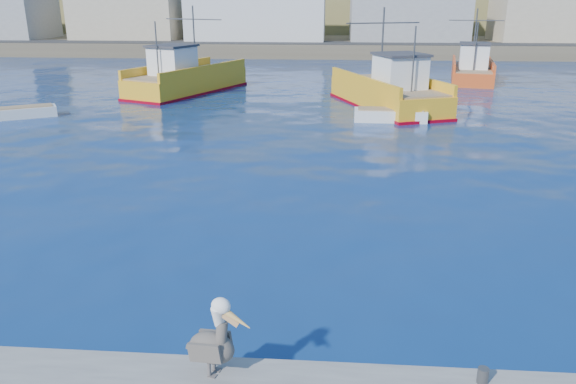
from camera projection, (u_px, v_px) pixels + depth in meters
The scene contains 8 objects.
ground at pixel (318, 303), 13.59m from camera, with size 260.00×260.00×0.00m, color #071C52.
dock_bollards at pixel (347, 369), 10.13m from camera, with size 36.20×0.20×0.30m.
trawler_yellow_a at pixel (185, 79), 43.58m from camera, with size 7.99×12.00×6.53m.
trawler_yellow_b at pixel (389, 92), 37.51m from camera, with size 7.65×11.88×6.51m.
boat_orange at pixel (472, 69), 49.36m from camera, with size 4.94×9.35×6.15m.
skiff_left at pixel (23, 113), 34.64m from camera, with size 4.00×3.16×0.84m.
skiff_mid at pixel (390, 116), 33.63m from camera, with size 4.30×1.61×0.93m.
pelican at pixel (214, 342), 10.02m from camera, with size 1.28×0.72×1.59m.
Camera 1 is at (0.19, -11.98, 6.99)m, focal length 35.00 mm.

